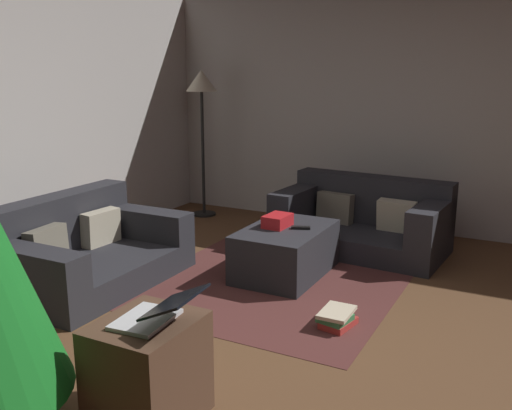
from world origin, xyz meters
name	(u,v)px	position (x,y,z in m)	size (l,w,h in m)	color
ground_plane	(325,358)	(0.00, 0.00, 0.00)	(6.40, 6.40, 0.00)	brown
corner_partition	(437,111)	(3.14, 0.00, 1.30)	(0.12, 6.40, 2.60)	#B5B0AB
couch_left	(83,251)	(0.30, 2.25, 0.26)	(1.54, 1.00, 0.70)	#26262B
couch_right	(364,221)	(2.24, 0.46, 0.27)	(0.98, 1.64, 0.69)	#26262B
ottoman	(286,251)	(1.22, 0.83, 0.21)	(0.96, 0.63, 0.42)	#26262B
gift_box	(278,221)	(1.22, 0.91, 0.47)	(0.26, 0.18, 0.10)	red
tv_remote	(301,228)	(1.25, 0.71, 0.43)	(0.05, 0.16, 0.02)	black
side_table	(148,372)	(-1.01, 0.55, 0.27)	(0.52, 0.44, 0.55)	#4C3323
laptop	(156,313)	(-1.01, 0.49, 0.60)	(0.35, 0.42, 0.18)	silver
book_stack	(337,319)	(0.45, 0.09, 0.06)	(0.30, 0.24, 0.12)	#B7332D
corner_lamp	(202,92)	(2.62, 2.56, 1.46)	(0.36, 0.36, 1.71)	black
area_rug	(285,274)	(1.22, 0.83, 0.00)	(2.60, 2.00, 0.01)	#502825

